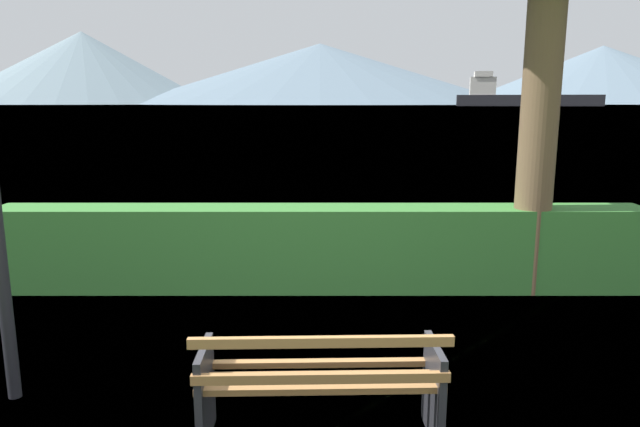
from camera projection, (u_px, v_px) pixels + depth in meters
name	position (u px, v px, depth m)	size (l,w,h in m)	color
water_surface	(320.00, 106.00, 305.63)	(620.00, 620.00, 0.00)	#6B8EA3
park_bench	(320.00, 383.00, 3.85)	(1.66, 0.61, 0.87)	#A0703F
hedge_row	(320.00, 248.00, 7.06)	(7.94, 0.61, 1.03)	#387A33
cargo_ship_large	(517.00, 96.00, 305.80)	(74.82, 24.53, 18.24)	#232328
distant_hills	(351.00, 73.00, 571.75)	(785.00, 380.02, 67.58)	slate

